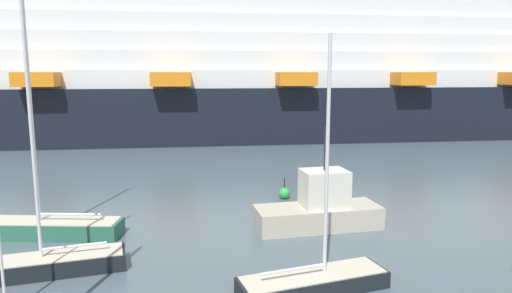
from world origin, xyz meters
TOP-DOWN VIEW (x-y plane):
  - sailboat_2 at (-10.81, 11.29)m, footprint 6.95×2.61m
  - sailboat_4 at (-9.38, 7.03)m, footprint 5.71×2.59m
  - sailboat_5 at (0.60, 4.29)m, footprint 5.83×2.82m
  - fishing_boat_0 at (2.58, 11.05)m, footprint 6.63×2.90m
  - channel_buoy_0 at (2.48, 14.79)m, footprint 0.57×0.57m
  - channel_buoy_2 at (1.74, 16.62)m, footprint 0.72×0.72m
  - cruise_ship at (-0.17, 45.64)m, footprint 113.46×19.09m

SIDE VIEW (x-z plane):
  - channel_buoy_0 at x=2.48m, z-range -0.41..1.01m
  - channel_buoy_2 at x=1.74m, z-range -0.32..1.05m
  - sailboat_5 at x=0.60m, z-range -4.19..5.09m
  - sailboat_4 at x=-9.38m, z-range -4.79..5.80m
  - sailboat_2 at x=-10.81m, z-range -5.79..7.06m
  - fishing_boat_0 at x=2.58m, z-range -1.60..3.68m
  - cruise_ship at x=-0.17m, z-range -3.93..18.15m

